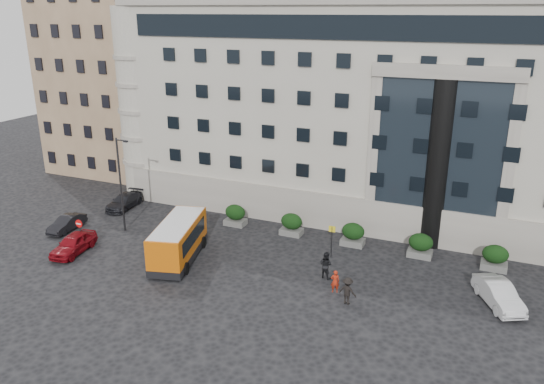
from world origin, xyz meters
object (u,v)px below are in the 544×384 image
(hedge_c, at_px, (353,234))
(parked_car_b, at_px, (67,223))
(hedge_b, at_px, (292,224))
(hedge_e, at_px, (495,257))
(no_entry_sign, at_px, (80,228))
(pedestrian_a, at_px, (335,281))
(minibus, at_px, (178,239))
(pedestrian_b, at_px, (326,265))
(pedestrian_c, at_px, (348,291))
(white_taxi, at_px, (498,294))
(red_truck, at_px, (207,166))
(street_lamp, at_px, (121,181))
(parked_car_d, at_px, (183,187))
(parked_car_a, at_px, (73,244))
(hedge_d, at_px, (421,245))
(hedge_a, at_px, (235,215))
(bus_stop_sign, at_px, (332,236))
(parked_car_c, at_px, (124,201))

(hedge_c, xyz_separation_m, parked_car_b, (-22.91, -6.66, -0.31))
(hedge_b, height_order, hedge_e, same)
(no_entry_sign, xyz_separation_m, pedestrian_a, (20.28, 1.14, -0.86))
(minibus, bearing_deg, pedestrian_b, -6.71)
(minibus, distance_m, pedestrian_c, 13.31)
(hedge_c, bearing_deg, minibus, -145.86)
(hedge_c, bearing_deg, pedestrian_b, -92.88)
(hedge_b, relative_size, white_taxi, 0.41)
(red_truck, distance_m, pedestrian_b, 25.03)
(no_entry_sign, height_order, pedestrian_b, no_entry_sign)
(red_truck, bearing_deg, street_lamp, -98.89)
(no_entry_sign, xyz_separation_m, white_taxi, (30.17, 3.71, -0.91))
(hedge_c, distance_m, parked_car_d, 19.86)
(hedge_e, bearing_deg, parked_car_b, -168.69)
(parked_car_a, bearing_deg, hedge_b, 27.38)
(hedge_c, distance_m, hedge_d, 5.20)
(hedge_b, relative_size, minibus, 0.25)
(hedge_a, height_order, pedestrian_b, pedestrian_b)
(no_entry_sign, bearing_deg, hedge_e, 16.52)
(hedge_e, bearing_deg, parked_car_a, -161.65)
(hedge_b, relative_size, hedge_c, 1.00)
(hedge_a, xyz_separation_m, minibus, (-0.81, -7.60, 0.70))
(hedge_d, xyz_separation_m, hedge_e, (5.20, 0.00, 0.00))
(bus_stop_sign, bearing_deg, parked_car_d, 155.88)
(parked_car_d, xyz_separation_m, pedestrian_b, (18.82, -11.38, 0.35))
(bus_stop_sign, relative_size, pedestrian_c, 1.40)
(pedestrian_a, bearing_deg, bus_stop_sign, -91.24)
(hedge_a, distance_m, red_truck, 13.62)
(parked_car_b, xyz_separation_m, white_taxi, (33.69, 1.53, 0.13))
(hedge_a, xyz_separation_m, hedge_c, (10.40, 0.00, 0.00))
(hedge_c, bearing_deg, pedestrian_a, -83.51)
(hedge_a, relative_size, red_truck, 0.31)
(white_taxi, distance_m, pedestrian_a, 10.23)
(hedge_c, height_order, parked_car_b, hedge_c)
(pedestrian_a, bearing_deg, street_lamp, -29.74)
(white_taxi, relative_size, pedestrian_c, 2.50)
(parked_car_b, bearing_deg, no_entry_sign, -35.83)
(pedestrian_b, distance_m, pedestrian_c, 3.60)
(no_entry_sign, bearing_deg, minibus, 8.57)
(hedge_d, distance_m, minibus, 18.10)
(hedge_e, xyz_separation_m, parked_car_c, (-32.27, -0.41, -0.28))
(hedge_a, bearing_deg, parked_car_b, -151.97)
(hedge_c, height_order, minibus, minibus)
(street_lamp, bearing_deg, white_taxi, -0.65)
(parked_car_b, xyz_separation_m, parked_car_c, (1.04, 6.25, 0.03))
(hedge_b, height_order, white_taxi, hedge_b)
(hedge_a, height_order, street_lamp, street_lamp)
(street_lamp, relative_size, parked_car_a, 1.84)
(hedge_a, bearing_deg, pedestrian_c, -35.25)
(hedge_c, distance_m, pedestrian_a, 7.75)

